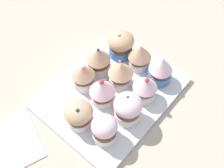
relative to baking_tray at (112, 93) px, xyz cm
name	(u,v)px	position (x,y,z in cm)	size (l,w,h in cm)	color
ground_plane	(112,97)	(0.00, 0.00, -2.10)	(180.00, 180.00, 3.00)	#B2A899
baking_tray	(112,93)	(0.00, 0.00, 0.00)	(32.24, 25.29, 1.20)	silver
cupcake_0	(121,44)	(-10.67, -6.18, 4.24)	(6.82, 6.82, 7.30)	#477AC6
cupcake_1	(98,60)	(-2.83, -6.77, 4.52)	(5.94, 5.94, 8.01)	white
cupcake_2	(83,76)	(2.84, -6.45, 4.10)	(5.66, 5.66, 7.14)	white
cupcake_3	(141,57)	(-10.56, 0.50, 4.35)	(5.85, 5.85, 7.18)	white
cupcake_4	(120,73)	(-3.12, -0.26, 4.43)	(5.99, 5.99, 7.46)	white
cupcake_5	(102,91)	(3.34, 0.01, 4.58)	(5.93, 5.93, 7.90)	white
cupcake_6	(80,116)	(10.88, 0.43, 3.96)	(6.24, 6.24, 6.71)	white
cupcake_7	(161,69)	(-10.26, 6.41, 4.47)	(5.66, 5.66, 7.71)	#477AC6
cupcake_8	(145,87)	(-3.73, 6.64, 4.34)	(5.65, 5.65, 7.52)	white
cupcake_9	(128,108)	(3.03, 7.05, 4.32)	(6.26, 6.26, 7.45)	white
cupcake_10	(104,129)	(9.90, 6.41, 3.97)	(5.43, 5.43, 6.78)	white
napkin	(4,145)	(25.23, -8.87, -0.30)	(14.10, 13.30, 0.60)	white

